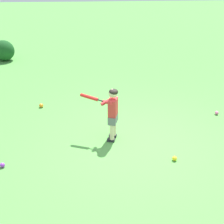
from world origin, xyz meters
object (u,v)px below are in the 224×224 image
Objects in this scene: play_ball_midfield at (2,165)px; play_ball_far_right at (41,106)px; play_ball_by_bucket at (217,113)px; child_batter at (111,110)px; play_ball_near_batter at (175,158)px.

play_ball_far_right is at bearing 81.76° from play_ball_midfield.
child_batter is at bearing -160.28° from play_ball_by_bucket.
child_batter is 12.41× the size of play_ball_by_bucket.
play_ball_far_right is 3.53m from play_ball_near_batter.
play_ball_near_batter is (-1.39, -1.68, 0.00)m from play_ball_by_bucket.
child_batter reaches higher than play_ball_midfield.
play_ball_by_bucket is at bearing 50.37° from play_ball_near_batter.
play_ball_near_batter is at bearing 0.21° from play_ball_midfield.
play_ball_far_right reaches higher than play_ball_near_batter.
play_ball_midfield is at bearing -98.24° from play_ball_far_right.
play_ball_by_bucket is (4.07, -0.62, -0.01)m from play_ball_far_right.
play_ball_midfield is (-0.33, -2.31, -0.01)m from play_ball_far_right.
play_ball_far_right is 1.14× the size of play_ball_midfield.
play_ball_midfield is 4.72m from play_ball_by_bucket.
play_ball_by_bucket and play_ball_near_batter have the same top height.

